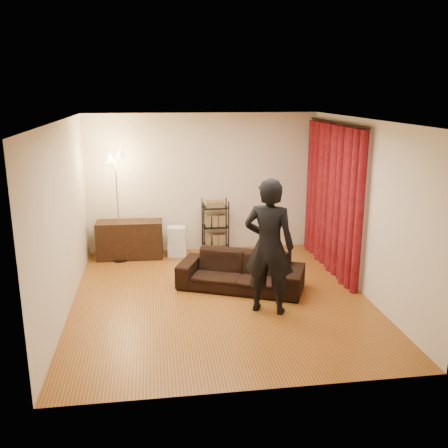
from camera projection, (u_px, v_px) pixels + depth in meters
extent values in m
plane|color=#935925|center=(220.00, 298.00, 7.74)|extent=(5.00, 5.00, 0.00)
plane|color=white|center=(220.00, 120.00, 7.03)|extent=(5.00, 5.00, 0.00)
plane|color=beige|center=(203.00, 183.00, 9.77)|extent=(5.00, 0.00, 5.00)
plane|color=beige|center=(254.00, 272.00, 5.00)|extent=(5.00, 0.00, 5.00)
plane|color=beige|center=(63.00, 219.00, 7.08)|extent=(0.00, 5.00, 5.00)
plane|color=beige|center=(364.00, 208.00, 7.69)|extent=(0.00, 5.00, 5.00)
cylinder|color=black|center=(337.00, 123.00, 8.43)|extent=(0.04, 2.65, 0.04)
imported|color=black|center=(241.00, 271.00, 8.02)|extent=(2.13, 1.50, 0.58)
imported|color=black|center=(269.00, 246.00, 7.03)|extent=(0.85, 0.73, 1.96)
cube|color=black|center=(130.00, 240.00, 9.49)|extent=(1.25, 0.51, 0.72)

